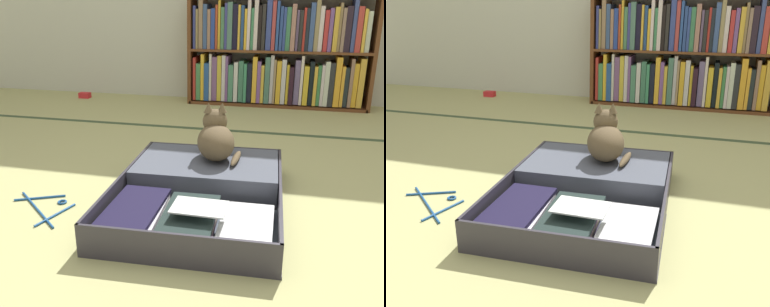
% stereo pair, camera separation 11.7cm
% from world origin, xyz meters
% --- Properties ---
extents(ground_plane, '(10.00, 10.00, 0.00)m').
position_xyz_m(ground_plane, '(0.00, 0.00, 0.00)').
color(ground_plane, tan).
extents(tatami_border, '(4.80, 0.05, 0.00)m').
position_xyz_m(tatami_border, '(0.00, 1.36, 0.00)').
color(tatami_border, '#3C5032').
rests_on(tatami_border, ground_plane).
extents(bookshelf, '(1.53, 0.26, 0.94)m').
position_xyz_m(bookshelf, '(0.20, 2.25, 0.44)').
color(bookshelf, brown).
rests_on(bookshelf, ground_plane).
extents(open_suitcase, '(0.74, 0.96, 0.13)m').
position_xyz_m(open_suitcase, '(-0.03, 0.24, 0.05)').
color(open_suitcase, '#35323C').
rests_on(open_suitcase, ground_plane).
extents(black_cat, '(0.24, 0.30, 0.27)m').
position_xyz_m(black_cat, '(0.01, 0.45, 0.22)').
color(black_cat, brown).
rests_on(black_cat, open_suitcase).
extents(clothes_hanger, '(0.32, 0.29, 0.01)m').
position_xyz_m(clothes_hanger, '(-0.66, 0.00, 0.01)').
color(clothes_hanger, '#1E5192').
rests_on(clothes_hanger, ground_plane).
extents(small_red_pouch, '(0.10, 0.07, 0.05)m').
position_xyz_m(small_red_pouch, '(-1.56, 2.14, 0.02)').
color(small_red_pouch, red).
rests_on(small_red_pouch, ground_plane).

